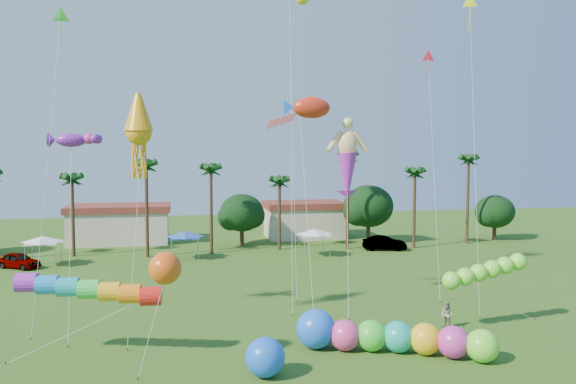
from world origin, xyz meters
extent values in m
cylinder|color=#3A2819|center=(-18.00, 41.00, 4.25)|extent=(0.36, 0.36, 8.50)
cylinder|color=#3A2819|center=(-10.00, 39.00, 5.00)|extent=(0.36, 0.36, 10.00)
cylinder|color=#3A2819|center=(-3.00, 40.00, 4.75)|extent=(0.36, 0.36, 9.50)
cylinder|color=#3A2819|center=(5.00, 41.00, 4.00)|extent=(0.36, 0.36, 8.00)
cylinder|color=#3A2819|center=(13.00, 40.00, 5.50)|extent=(0.36, 0.36, 11.00)
cylinder|color=#3A2819|center=(21.00, 39.00, 4.50)|extent=(0.36, 0.36, 9.00)
cylinder|color=#3A2819|center=(29.00, 41.00, 5.25)|extent=(0.36, 0.36, 10.50)
sphere|color=#113814|center=(1.00, 45.00, 4.03)|extent=(5.46, 5.46, 5.46)
sphere|color=#113814|center=(17.00, 44.00, 4.65)|extent=(6.30, 6.30, 6.30)
sphere|color=#113814|center=(34.00, 43.00, 3.72)|extent=(5.04, 5.04, 5.04)
cube|color=beige|center=(-14.00, 50.00, 2.00)|extent=(12.00, 7.00, 4.00)
cube|color=beige|center=(10.00, 50.00, 2.00)|extent=(10.00, 7.00, 4.00)
pyramid|color=white|center=(-20.00, 36.00, 2.75)|extent=(3.00, 3.00, 0.60)
pyramid|color=blue|center=(-6.00, 37.00, 2.75)|extent=(3.00, 3.00, 0.60)
pyramid|color=white|center=(8.00, 36.00, 2.75)|extent=(3.00, 3.00, 0.60)
imported|color=#4C4C54|center=(-22.19, 35.37, 0.78)|extent=(4.83, 4.03, 1.56)
imported|color=#4C4C54|center=(17.00, 38.21, 0.83)|extent=(5.34, 2.95, 1.67)
imported|color=gray|center=(10.44, 9.61, 0.89)|extent=(1.01, 1.09, 1.79)
sphere|color=#E33B8A|center=(2.76, 6.98, 0.90)|extent=(1.80, 1.80, 1.80)
sphere|color=#3BD732|center=(4.23, 6.61, 0.90)|extent=(1.80, 1.80, 1.80)
sphere|color=#18AB9E|center=(5.66, 6.13, 0.90)|extent=(1.80, 1.80, 1.80)
sphere|color=yellow|center=(7.01, 5.48, 0.90)|extent=(1.80, 1.80, 1.80)
sphere|color=#D632A9|center=(8.30, 4.68, 0.90)|extent=(1.80, 1.80, 1.80)
sphere|color=#6FF336|center=(9.56, 3.82, 0.90)|extent=(1.80, 1.80, 1.80)
sphere|color=blue|center=(1.20, 7.66, 1.15)|extent=(3.03, 3.03, 2.30)
sphere|color=blue|center=(-2.33, 4.07, 1.02)|extent=(2.04, 2.04, 2.04)
cylinder|color=red|center=(-10.07, 7.80, 3.52)|extent=(7.86, 3.00, 1.06)
cylinder|color=silver|center=(-11.97, 8.11, 1.76)|extent=(7.74, 0.65, 3.54)
cylinder|color=brown|center=(-15.84, 8.43, 0.08)|extent=(0.08, 0.08, 0.16)
ellipsoid|color=#72F536|center=(10.43, 9.11, 3.26)|extent=(6.36, 2.60, 1.37)
cylinder|color=silver|center=(13.81, 9.67, 1.63)|extent=(6.79, 1.14, 3.28)
cylinder|color=brown|center=(17.20, 10.22, 0.08)|extent=(0.08, 0.08, 0.16)
sphere|color=#E25412|center=(-7.28, 6.17, 5.37)|extent=(1.97, 1.97, 1.70)
cylinder|color=silver|center=(-7.99, 5.55, 2.68)|extent=(1.44, 1.28, 5.37)
cylinder|color=brown|center=(-8.69, 4.92, 0.08)|extent=(0.08, 0.08, 0.16)
cylinder|color=silver|center=(5.37, 15.00, 5.30)|extent=(1.35, 4.88, 10.60)
cylinder|color=brown|center=(4.71, 12.58, 0.08)|extent=(0.08, 0.08, 0.16)
ellipsoid|color=red|center=(3.10, 16.89, 14.69)|extent=(4.41, 2.46, 1.74)
cylinder|color=silver|center=(2.67, 14.60, 7.34)|extent=(0.88, 4.60, 14.69)
cylinder|color=brown|center=(2.24, 12.31, 0.08)|extent=(0.08, 0.08, 0.16)
cylinder|color=silver|center=(1.65, 17.34, 13.05)|extent=(1.01, 6.11, 26.11)
cylinder|color=brown|center=(1.16, 14.30, 0.08)|extent=(0.08, 0.08, 0.16)
cone|color=orange|center=(-8.93, 12.59, 12.64)|extent=(2.35, 2.35, 5.09)
cylinder|color=silver|center=(-9.26, 10.99, 6.32)|extent=(0.69, 3.22, 12.64)
cylinder|color=brown|center=(-9.59, 9.39, 0.08)|extent=(0.08, 0.08, 0.16)
ellipsoid|color=purple|center=(-13.31, 14.82, 12.20)|extent=(3.73, 2.85, 1.28)
cylinder|color=silver|center=(-13.17, 12.69, 6.10)|extent=(0.31, 4.29, 12.21)
cylinder|color=brown|center=(-13.03, 10.55, 0.08)|extent=(0.08, 0.08, 0.16)
cone|color=red|center=(13.59, 19.89, 19.19)|extent=(1.18, 0.43, 1.16)
cylinder|color=silver|center=(13.21, 17.66, 9.59)|extent=(0.79, 4.49, 19.19)
cylinder|color=brown|center=(12.83, 15.43, 0.08)|extent=(0.08, 0.08, 0.16)
cone|color=#E3FF1A|center=(14.27, 14.57, 22.22)|extent=(1.23, 0.64, 1.21)
cylinder|color=silver|center=(14.01, 12.95, 11.11)|extent=(0.54, 3.27, 22.23)
cylinder|color=brown|center=(13.75, 11.33, 0.08)|extent=(0.08, 0.08, 0.16)
cone|color=green|center=(-13.96, 16.00, 20.28)|extent=(1.27, 0.37, 1.25)
cylinder|color=silver|center=(-14.74, 14.22, 10.14)|extent=(1.59, 3.59, 20.29)
cylinder|color=brown|center=(-15.52, 12.44, 0.08)|extent=(0.08, 0.08, 0.16)
cylinder|color=silver|center=(2.27, 19.93, 13.86)|extent=(0.13, 4.12, 27.72)
cylinder|color=brown|center=(2.22, 17.88, 0.08)|extent=(0.08, 0.08, 0.16)
camera|label=1|loc=(-6.50, -23.44, 11.38)|focal=35.00mm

